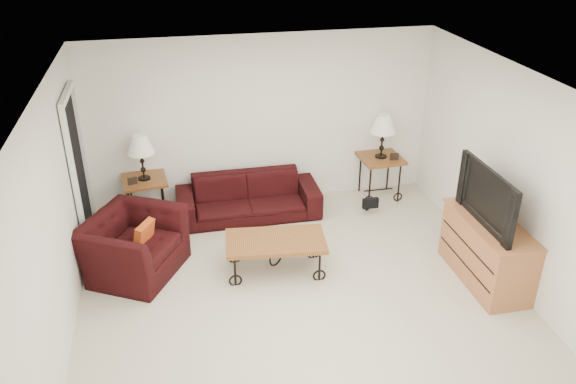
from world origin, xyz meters
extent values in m
plane|color=beige|center=(0.00, 0.00, 0.00)|extent=(5.00, 5.00, 0.00)
cube|color=white|center=(0.00, 2.50, 1.25)|extent=(5.00, 0.02, 2.50)
cube|color=white|center=(0.00, -2.50, 1.25)|extent=(5.00, 0.02, 2.50)
cube|color=white|center=(-2.50, 0.00, 1.25)|extent=(0.02, 5.00, 2.50)
cube|color=white|center=(2.50, 0.00, 1.25)|extent=(0.02, 5.00, 2.50)
plane|color=white|center=(0.00, 0.00, 2.50)|extent=(5.00, 5.00, 0.00)
cube|color=black|center=(-2.47, 1.65, 1.02)|extent=(0.08, 0.94, 2.04)
imported|color=black|center=(-0.30, 2.02, 0.30)|extent=(2.02, 0.79, 0.59)
cube|color=brown|center=(-1.72, 2.20, 0.32)|extent=(0.65, 0.65, 0.64)
cube|color=brown|center=(1.74, 2.20, 0.33)|extent=(0.63, 0.63, 0.66)
cube|color=black|center=(-1.87, 2.05, 0.70)|extent=(0.13, 0.05, 0.11)
cube|color=black|center=(1.89, 2.05, 0.72)|extent=(0.13, 0.04, 0.11)
cube|color=brown|center=(-0.18, 0.55, 0.22)|extent=(1.26, 0.77, 0.45)
imported|color=black|center=(-1.88, 0.91, 0.37)|extent=(1.42, 1.48, 0.74)
cube|color=#C15418|center=(-1.73, 0.86, 0.52)|extent=(0.24, 0.33, 0.33)
cube|color=#B57543|center=(2.23, -0.13, 0.39)|extent=(0.55, 1.31, 0.79)
imported|color=black|center=(2.21, -0.13, 1.13)|extent=(0.15, 1.18, 0.68)
ellipsoid|color=black|center=(1.42, 1.79, 0.23)|extent=(0.43, 0.39, 0.46)
camera|label=1|loc=(-1.28, -5.31, 4.12)|focal=36.24mm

